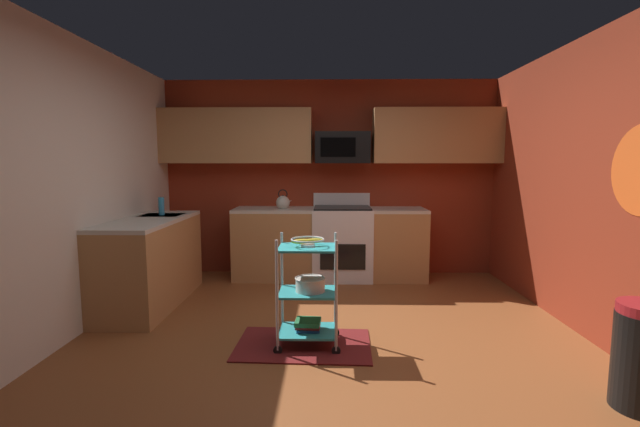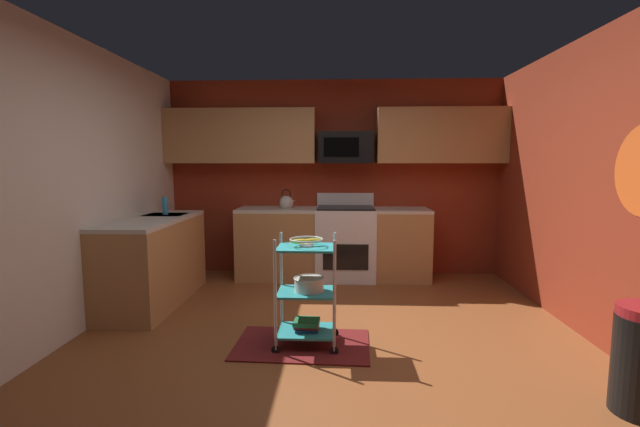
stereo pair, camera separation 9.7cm
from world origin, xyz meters
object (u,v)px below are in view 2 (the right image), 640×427
(oven_range, at_px, (345,242))
(microwave, at_px, (346,148))
(book_stack, at_px, (307,324))
(fruit_bowl, at_px, (306,241))
(rolling_cart, at_px, (307,292))
(kettle, at_px, (286,202))
(mixing_bowl_large, at_px, (309,284))
(dish_soap_bottle, at_px, (165,206))

(oven_range, relative_size, microwave, 1.57)
(oven_range, height_order, microwave, microwave)
(microwave, distance_m, book_stack, 2.73)
(book_stack, bearing_deg, fruit_bowl, 90.00)
(rolling_cart, relative_size, book_stack, 4.20)
(rolling_cart, bearing_deg, oven_range, 80.77)
(oven_range, height_order, fruit_bowl, oven_range)
(kettle, bearing_deg, fruit_bowl, -78.82)
(microwave, relative_size, kettle, 2.65)
(rolling_cart, xyz_separation_m, kettle, (-0.42, 2.13, 0.55))
(oven_range, bearing_deg, microwave, 90.26)
(book_stack, bearing_deg, mixing_bowl_large, -0.00)
(microwave, height_order, rolling_cart, microwave)
(oven_range, distance_m, microwave, 1.23)
(dish_soap_bottle, bearing_deg, oven_range, 20.63)
(rolling_cart, relative_size, fruit_bowl, 3.36)
(oven_range, bearing_deg, book_stack, -99.23)
(microwave, height_order, mixing_bowl_large, microwave)
(book_stack, xyz_separation_m, dish_soap_bottle, (-1.71, 1.36, 0.85))
(oven_range, height_order, mixing_bowl_large, oven_range)
(fruit_bowl, relative_size, kettle, 1.03)
(book_stack, bearing_deg, microwave, 81.20)
(oven_range, height_order, dish_soap_bottle, dish_soap_bottle)
(rolling_cart, height_order, mixing_bowl_large, rolling_cart)
(mixing_bowl_large, height_order, book_stack, mixing_bowl_large)
(oven_range, distance_m, kettle, 0.93)
(kettle, height_order, dish_soap_bottle, kettle)
(oven_range, distance_m, rolling_cart, 2.16)
(kettle, xyz_separation_m, dish_soap_bottle, (-1.29, -0.77, 0.02))
(fruit_bowl, height_order, kettle, kettle)
(fruit_bowl, bearing_deg, microwave, 81.20)
(fruit_bowl, distance_m, book_stack, 0.70)
(microwave, xyz_separation_m, dish_soap_bottle, (-2.05, -0.88, -0.68))
(oven_range, distance_m, dish_soap_bottle, 2.26)
(fruit_bowl, xyz_separation_m, mixing_bowl_large, (0.02, -0.00, -0.36))
(kettle, bearing_deg, mixing_bowl_large, -78.29)
(oven_range, xyz_separation_m, fruit_bowl, (-0.35, -2.13, 0.40))
(oven_range, xyz_separation_m, mixing_bowl_large, (-0.33, -2.13, 0.04))
(microwave, bearing_deg, fruit_bowl, -98.80)
(rolling_cart, relative_size, mixing_bowl_large, 3.63)
(book_stack, bearing_deg, dish_soap_bottle, 141.51)
(rolling_cart, distance_m, book_stack, 0.28)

